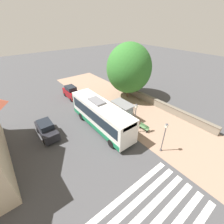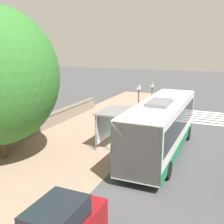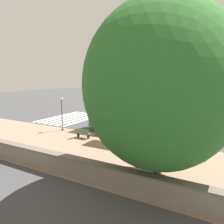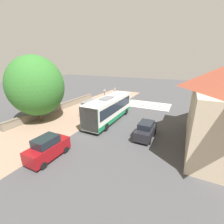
{
  "view_description": "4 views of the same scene",
  "coord_description": "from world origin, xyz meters",
  "px_view_note": "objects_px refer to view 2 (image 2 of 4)",
  "views": [
    {
      "loc": [
        10.7,
        13.04,
        12.49
      ],
      "look_at": [
        0.41,
        -0.1,
        1.99
      ],
      "focal_mm": 24.0,
      "sensor_mm": 36.0,
      "label": 1
    },
    {
      "loc": [
        5.95,
        -17.84,
        7.18
      ],
      "look_at": [
        -1.43,
        -0.81,
        2.64
      ],
      "focal_mm": 45.0,
      "sensor_mm": 36.0,
      "label": 2
    },
    {
      "loc": [
        -17.65,
        -8.33,
        5.73
      ],
      "look_at": [
        -0.62,
        1.25,
        2.43
      ],
      "focal_mm": 35.0,
      "sensor_mm": 36.0,
      "label": 3
    },
    {
      "loc": [
        11.7,
        -19.16,
        8.6
      ],
      "look_at": [
        1.9,
        0.49,
        1.08
      ],
      "focal_mm": 24.0,
      "sensor_mm": 36.0,
      "label": 4
    }
  ],
  "objects_px": {
    "street_lamp_far": "(138,105)",
    "bench": "(125,125)",
    "bus_shelter": "(112,116)",
    "bus": "(161,126)",
    "pedestrian": "(153,123)",
    "street_lamp_near": "(152,98)"
  },
  "relations": [
    {
      "from": "pedestrian",
      "to": "bench",
      "type": "relative_size",
      "value": 1.1
    },
    {
      "from": "pedestrian",
      "to": "street_lamp_near",
      "type": "height_order",
      "value": "street_lamp_near"
    },
    {
      "from": "bench",
      "to": "street_lamp_far",
      "type": "height_order",
      "value": "street_lamp_far"
    },
    {
      "from": "bus_shelter",
      "to": "street_lamp_far",
      "type": "height_order",
      "value": "street_lamp_far"
    },
    {
      "from": "street_lamp_near",
      "to": "street_lamp_far",
      "type": "relative_size",
      "value": 0.9
    },
    {
      "from": "street_lamp_far",
      "to": "bench",
      "type": "bearing_deg",
      "value": 156.62
    },
    {
      "from": "bench",
      "to": "street_lamp_far",
      "type": "distance_m",
      "value": 2.44
    },
    {
      "from": "bench",
      "to": "street_lamp_near",
      "type": "bearing_deg",
      "value": 70.89
    },
    {
      "from": "street_lamp_near",
      "to": "street_lamp_far",
      "type": "distance_m",
      "value": 4.14
    },
    {
      "from": "street_lamp_far",
      "to": "bus_shelter",
      "type": "bearing_deg",
      "value": -106.16
    },
    {
      "from": "pedestrian",
      "to": "bench",
      "type": "bearing_deg",
      "value": 178.5
    },
    {
      "from": "bus",
      "to": "bench",
      "type": "height_order",
      "value": "bus"
    },
    {
      "from": "bus_shelter",
      "to": "street_lamp_near",
      "type": "height_order",
      "value": "street_lamp_near"
    },
    {
      "from": "street_lamp_near",
      "to": "street_lamp_far",
      "type": "height_order",
      "value": "street_lamp_far"
    },
    {
      "from": "bus_shelter",
      "to": "street_lamp_near",
      "type": "distance_m",
      "value": 7.32
    },
    {
      "from": "pedestrian",
      "to": "street_lamp_near",
      "type": "distance_m",
      "value": 4.04
    },
    {
      "from": "bus_shelter",
      "to": "street_lamp_far",
      "type": "relative_size",
      "value": 0.78
    },
    {
      "from": "street_lamp_far",
      "to": "pedestrian",
      "type": "bearing_deg",
      "value": 24.78
    },
    {
      "from": "bus_shelter",
      "to": "pedestrian",
      "type": "bearing_deg",
      "value": 61.37
    },
    {
      "from": "bus",
      "to": "bench",
      "type": "xyz_separation_m",
      "value": [
        -4.0,
        3.99,
        -1.47
      ]
    },
    {
      "from": "bus_shelter",
      "to": "pedestrian",
      "type": "height_order",
      "value": "bus_shelter"
    },
    {
      "from": "street_lamp_near",
      "to": "bench",
      "type": "bearing_deg",
      "value": -109.11
    }
  ]
}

